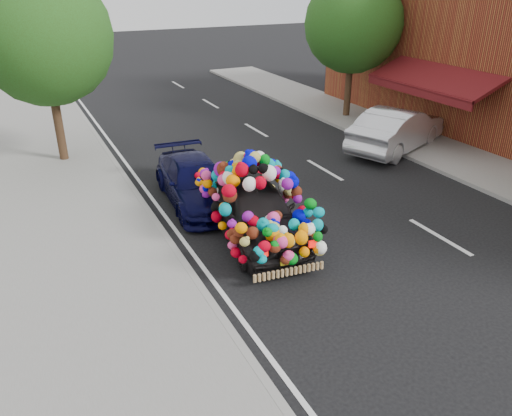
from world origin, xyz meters
The scene contains 10 objects.
ground centered at (0.00, 0.00, 0.00)m, with size 100.00×100.00×0.00m, color black.
sidewalk centered at (-4.30, 0.00, 0.06)m, with size 4.00×60.00×0.12m, color gray.
kerb centered at (-2.35, 0.00, 0.07)m, with size 0.15×60.00×0.13m, color gray.
footpath_far centered at (8.20, 3.00, 0.06)m, with size 3.00×40.00×0.12m, color gray.
lane_markings centered at (3.60, 0.00, 0.01)m, with size 6.00×50.00×0.01m, color silver, non-canonical shape.
tree_near_sidewalk centered at (-3.80, 9.50, 4.02)m, with size 4.20×4.20×6.13m.
tree_far_b centered at (8.00, 10.00, 3.89)m, with size 4.00×4.00×5.90m.
plush_art_car centered at (-0.40, 2.00, 1.04)m, with size 2.46×4.48×2.04m.
navy_sedan centered at (-0.94, 4.50, 0.59)m, with size 1.66×4.07×1.18m, color black.
silver_hatchback centered at (7.00, 5.62, 0.75)m, with size 1.60×4.58×1.51m, color silver.
Camera 1 is at (-5.02, -7.51, 5.76)m, focal length 35.00 mm.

